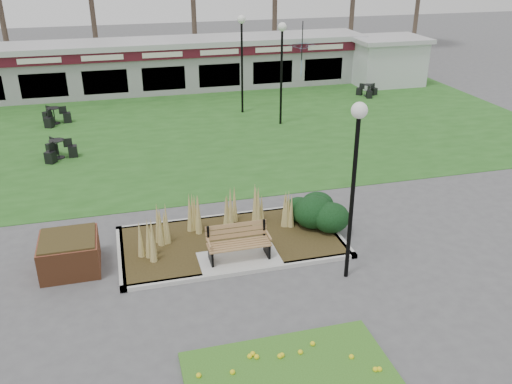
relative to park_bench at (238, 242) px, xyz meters
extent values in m
plane|color=#515154|center=(0.00, -0.25, -0.59)|extent=(100.00, 100.00, 0.00)
cube|color=#25591C|center=(0.00, 11.75, -0.58)|extent=(34.00, 16.00, 0.02)
cube|color=#342915|center=(0.00, 0.95, -0.53)|extent=(6.22, 3.22, 0.12)
cube|color=#B7B7B2|center=(0.00, -0.66, -0.53)|extent=(6.40, 0.18, 0.12)
cube|color=#B7B7B2|center=(0.00, 2.56, -0.53)|extent=(6.40, 0.18, 0.12)
cube|color=#B7B7B2|center=(-3.11, 0.95, -0.53)|extent=(0.18, 3.40, 0.12)
cube|color=#B7B7B2|center=(3.11, 0.95, -0.53)|extent=(0.18, 3.40, 0.12)
cube|color=#B7B7B2|center=(0.00, -0.10, -0.52)|extent=(2.20, 1.20, 0.13)
cone|color=tan|center=(-1.90, 1.35, 0.11)|extent=(0.36, 0.36, 1.15)
cone|color=tan|center=(-0.90, 1.75, 0.11)|extent=(0.36, 0.36, 1.15)
cone|color=tan|center=(0.20, 1.95, 0.11)|extent=(0.36, 0.36, 1.15)
cone|color=tan|center=(1.10, 1.75, 0.11)|extent=(0.36, 0.36, 1.15)
cone|color=tan|center=(1.90, 1.35, 0.11)|extent=(0.36, 0.36, 1.15)
cone|color=tan|center=(-2.40, 0.55, 0.11)|extent=(0.36, 0.36, 1.15)
ellipsoid|color=black|center=(2.60, 1.15, 0.00)|extent=(1.21, 1.10, 0.99)
ellipsoid|color=black|center=(3.00, 0.75, -0.04)|extent=(1.10, 1.00, 0.90)
ellipsoid|color=black|center=(2.90, 1.65, -0.06)|extent=(1.06, 0.96, 0.86)
ellipsoid|color=black|center=(2.30, 1.65, -0.11)|extent=(0.92, 0.84, 0.76)
cube|color=#A6734B|center=(0.00, -0.10, -0.03)|extent=(1.70, 0.57, 0.04)
cube|color=#A6734B|center=(0.00, 0.21, 0.25)|extent=(1.70, 0.13, 0.44)
cube|color=black|center=(-0.78, -0.10, -0.25)|extent=(0.06, 0.55, 0.42)
cube|color=black|center=(0.78, -0.10, -0.25)|extent=(0.06, 0.55, 0.42)
cube|color=black|center=(-0.78, 0.20, 0.22)|extent=(0.06, 0.06, 0.50)
cube|color=black|center=(0.78, 0.20, 0.22)|extent=(0.06, 0.06, 0.50)
cube|color=#A6734B|center=(-0.82, -0.12, 0.15)|extent=(0.05, 0.50, 0.04)
cube|color=#A6734B|center=(0.82, -0.12, 0.15)|extent=(0.05, 0.50, 0.04)
cube|color=brown|center=(-4.40, 0.75, -0.14)|extent=(1.50, 1.50, 0.90)
cube|color=#342915|center=(-4.40, 0.75, 0.33)|extent=(1.40, 1.40, 0.06)
cube|color=#959598|center=(0.00, 19.75, 0.71)|extent=(24.00, 3.00, 2.60)
cube|color=#4C101C|center=(0.00, 18.20, 1.76)|extent=(24.00, 0.18, 0.55)
cube|color=silver|center=(0.00, 19.75, 2.16)|extent=(24.60, 3.40, 0.30)
cube|color=silver|center=(0.00, 18.09, 1.76)|extent=(22.00, 0.02, 0.28)
cube|color=black|center=(0.00, 18.30, 0.41)|extent=(22.00, 0.10, 1.30)
cube|color=silver|center=(13.50, 17.75, 0.71)|extent=(4.00, 3.00, 2.60)
cube|color=silver|center=(13.50, 17.75, 2.11)|extent=(4.40, 3.40, 0.25)
cylinder|color=#47382B|center=(-9.00, 27.75, 2.00)|extent=(0.36, 0.36, 5.17)
cylinder|color=#47382B|center=(-3.00, 27.75, 2.00)|extent=(0.36, 0.36, 5.17)
cylinder|color=#47382B|center=(3.00, 27.75, 2.00)|extent=(0.36, 0.36, 5.17)
cylinder|color=#47382B|center=(9.00, 27.75, 2.00)|extent=(0.36, 0.36, 5.17)
cylinder|color=#47382B|center=(15.00, 27.75, 2.00)|extent=(0.36, 0.36, 5.17)
cylinder|color=#47382B|center=(21.00, 27.75, 2.00)|extent=(0.36, 0.36, 5.17)
cylinder|color=black|center=(2.54, -1.47, 1.56)|extent=(0.11, 0.11, 4.30)
sphere|color=white|center=(2.54, -1.47, 3.88)|extent=(0.39, 0.39, 0.39)
cylinder|color=black|center=(4.79, 11.50, 1.59)|extent=(0.11, 0.11, 4.36)
sphere|color=white|center=(4.79, 11.50, 3.95)|extent=(0.39, 0.39, 0.39)
cylinder|color=black|center=(3.49, 13.90, 1.63)|extent=(0.11, 0.11, 4.43)
sphere|color=white|center=(3.49, 13.90, 4.02)|extent=(0.40, 0.40, 0.40)
cylinder|color=black|center=(-5.69, 14.32, -0.55)|extent=(0.46, 0.46, 0.03)
cylinder|color=black|center=(-5.69, 14.32, -0.18)|extent=(0.05, 0.05, 0.75)
cylinder|color=black|center=(-5.69, 14.32, 0.20)|extent=(0.63, 0.63, 0.03)
cube|color=black|center=(-5.12, 14.40, -0.33)|extent=(0.40, 0.40, 0.48)
cube|color=black|center=(-6.05, 14.78, -0.33)|extent=(0.50, 0.50, 0.48)
cube|color=black|center=(-5.91, 13.79, -0.33)|extent=(0.46, 0.46, 0.48)
cylinder|color=black|center=(-5.23, 9.45, -0.55)|extent=(0.45, 0.45, 0.03)
cylinder|color=black|center=(-5.23, 9.45, -0.19)|extent=(0.05, 0.05, 0.73)
cylinder|color=black|center=(-5.23, 9.45, 0.18)|extent=(0.61, 0.61, 0.03)
cube|color=black|center=(-4.67, 9.46, -0.33)|extent=(0.36, 0.36, 0.47)
cube|color=black|center=(-5.53, 9.92, -0.33)|extent=(0.48, 0.48, 0.47)
cube|color=black|center=(-5.50, 8.95, -0.33)|extent=(0.47, 0.47, 0.47)
cylinder|color=black|center=(11.13, 15.24, -0.56)|extent=(0.38, 0.38, 0.03)
cylinder|color=black|center=(11.13, 15.24, -0.25)|extent=(0.04, 0.04, 0.63)
cylinder|color=black|center=(11.13, 15.24, 0.08)|extent=(0.52, 0.52, 0.02)
cube|color=black|center=(11.60, 15.37, -0.37)|extent=(0.37, 0.37, 0.40)
cube|color=black|center=(10.79, 15.57, -0.37)|extent=(0.42, 0.42, 0.40)
cube|color=black|center=(11.01, 14.77, -0.37)|extent=(0.36, 0.36, 0.40)
cylinder|color=black|center=(8.00, 17.75, 0.51)|extent=(0.06, 0.06, 2.20)
imported|color=#3564BA|center=(8.00, 17.75, 1.20)|extent=(2.84, 2.87, 2.05)
camera|label=1|loc=(-2.82, -12.41, 7.33)|focal=38.00mm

